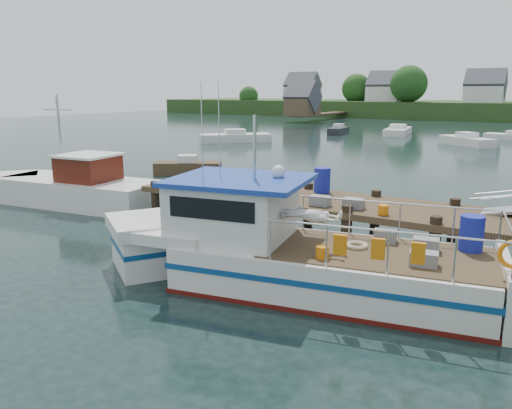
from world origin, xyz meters
The scene contains 8 objects.
ground_plane centered at (0.00, 0.00, 0.00)m, with size 160.00×160.00×0.00m, color black.
lobster_boat centered at (1.40, -4.18, 0.92)m, with size 10.65×4.73×5.08m.
work_boat centered at (-10.82, -0.78, 0.74)m, with size 8.95×3.66×4.68m.
moored_rowboat centered at (-11.68, 8.11, 0.42)m, with size 4.02×3.19×1.14m.
moored_a centered at (-19.83, 25.20, 0.46)m, with size 6.48×6.24×1.24m.
moored_b centered at (-0.35, 33.56, 0.45)m, with size 5.33×5.00×1.21m.
moored_d centered at (-8.90, 41.68, 0.43)m, with size 3.30×7.09×1.16m.
moored_e centered at (-14.88, 38.91, 0.43)m, with size 1.92×4.36×1.17m.
Camera 1 is at (7.14, -14.70, 4.85)m, focal length 35.00 mm.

